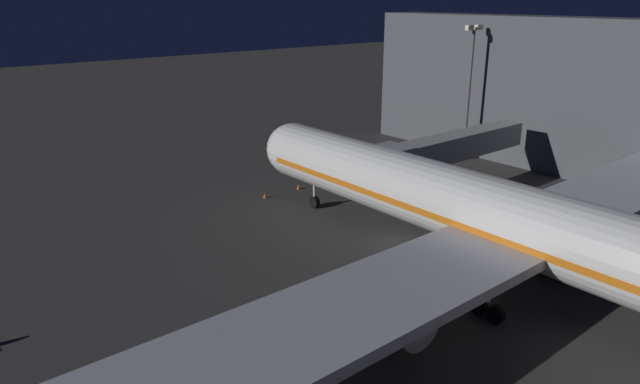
{
  "coord_description": "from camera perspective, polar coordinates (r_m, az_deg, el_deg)",
  "views": [
    {
      "loc": [
        32.95,
        29.9,
        19.84
      ],
      "look_at": [
        3.0,
        -6.41,
        3.5
      ],
      "focal_mm": 31.68,
      "sensor_mm": 36.0,
      "label": 1
    }
  ],
  "objects": [
    {
      "name": "traffic_cone_nose_port",
      "position": [
        61.35,
        -2.2,
        0.53
      ],
      "size": [
        0.36,
        0.36,
        0.55
      ],
      "primitive_type": "cone",
      "color": "orange",
      "rests_on": "ground_plane"
    },
    {
      "name": "airliner_at_gate",
      "position": [
        40.33,
        20.33,
        -3.57
      ],
      "size": [
        59.15,
        58.82,
        17.3
      ],
      "color": "silver",
      "rests_on": "ground_plane"
    },
    {
      "name": "jet_bridge",
      "position": [
        58.26,
        12.23,
        4.2
      ],
      "size": [
        21.47,
        3.4,
        6.79
      ],
      "color": "#9E9E99",
      "rests_on": "ground_plane"
    },
    {
      "name": "apron_floodlight_mast",
      "position": [
        72.72,
        14.86,
        10.54
      ],
      "size": [
        2.9,
        0.5,
        16.67
      ],
      "color": "#59595E",
      "rests_on": "ground_plane"
    },
    {
      "name": "traffic_cone_nose_starboard",
      "position": [
        58.94,
        -5.59,
        -0.34
      ],
      "size": [
        0.36,
        0.36,
        0.55
      ],
      "primitive_type": "cone",
      "color": "orange",
      "rests_on": "ground_plane"
    },
    {
      "name": "ground_plane",
      "position": [
        48.72,
        7.57,
        -5.07
      ],
      "size": [
        320.0,
        320.0,
        0.0
      ],
      "primitive_type": "plane",
      "color": "#383533"
    }
  ]
}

